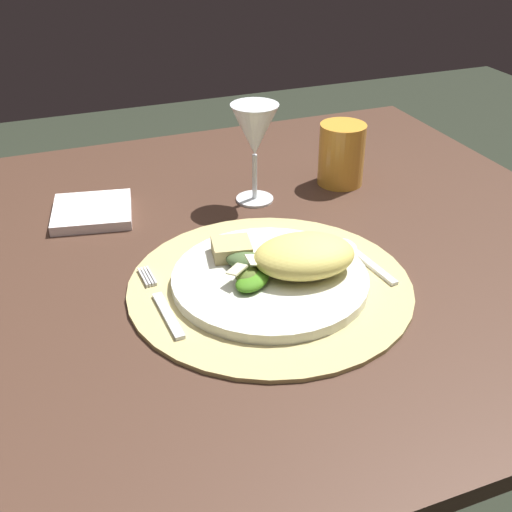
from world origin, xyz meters
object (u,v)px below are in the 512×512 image
object	(u,v)px
fork	(162,304)
wine_glass	(255,133)
dining_table	(235,338)
spoon	(356,253)
amber_tumbler	(341,154)
dinner_plate	(270,279)
napkin	(92,212)

from	to	relation	value
fork	wine_glass	bearing A→B (deg)	48.37
dining_table	spoon	size ratio (longest dim) A/B	8.47
dining_table	amber_tumbler	bearing A→B (deg)	30.10
spoon	wine_glass	bearing A→B (deg)	106.18
dinner_plate	spoon	distance (m)	0.14
amber_tumbler	fork	bearing A→B (deg)	-146.06
dining_table	wine_glass	size ratio (longest dim) A/B	6.93
dinner_plate	wine_glass	xyz separation A→B (m)	(0.08, 0.25, 0.10)
dining_table	fork	size ratio (longest dim) A/B	6.79
dinner_plate	fork	xyz separation A→B (m)	(-0.14, 0.00, -0.00)
dining_table	amber_tumbler	xyz separation A→B (m)	(0.25, 0.14, 0.22)
dining_table	spoon	bearing A→B (deg)	-31.44
fork	spoon	distance (m)	0.28
fork	dining_table	bearing A→B (deg)	40.20
fork	spoon	world-z (taller)	spoon
fork	napkin	bearing A→B (deg)	97.89
dining_table	napkin	xyz separation A→B (m)	(-0.17, 0.17, 0.17)
napkin	amber_tumbler	distance (m)	0.42
fork	amber_tumbler	bearing A→B (deg)	33.94
fork	amber_tumbler	distance (m)	0.46
fork	amber_tumbler	size ratio (longest dim) A/B	1.57
spoon	napkin	distance (m)	0.42
dinner_plate	fork	distance (m)	0.14
napkin	wine_glass	distance (m)	0.28
spoon	amber_tumbler	xyz separation A→B (m)	(0.10, 0.23, 0.04)
wine_glass	amber_tumbler	xyz separation A→B (m)	(0.16, 0.01, -0.06)
wine_glass	amber_tumbler	world-z (taller)	wine_glass
dining_table	napkin	size ratio (longest dim) A/B	9.33
napkin	wine_glass	bearing A→B (deg)	-8.79
fork	napkin	size ratio (longest dim) A/B	1.37
fork	amber_tumbler	xyz separation A→B (m)	(0.38, 0.26, 0.04)
dining_table	fork	bearing A→B (deg)	-139.80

